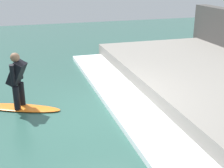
{
  "coord_description": "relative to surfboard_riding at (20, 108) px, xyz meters",
  "views": [
    {
      "loc": [
        -1.64,
        -6.65,
        3.21
      ],
      "look_at": [
        0.36,
        0.0,
        0.7
      ],
      "focal_mm": 50.0,
      "sensor_mm": 36.0,
      "label": 1
    }
  ],
  "objects": [
    {
      "name": "surfboard_riding",
      "position": [
        0.0,
        0.0,
        0.0
      ],
      "size": [
        2.05,
        1.28,
        0.06
      ],
      "color": "orange",
      "rests_on": "ground_plane"
    },
    {
      "name": "surfer_riding",
      "position": [
        0.0,
        0.0,
        0.79
      ],
      "size": [
        0.56,
        0.6,
        1.37
      ],
      "color": "black",
      "rests_on": "surfboard_riding"
    },
    {
      "name": "wave_foam_crest",
      "position": [
        2.61,
        -0.77,
        0.04
      ],
      "size": [
        1.11,
        9.9,
        0.14
      ],
      "primitive_type": "cube",
      "color": "white",
      "rests_on": "ground_plane"
    },
    {
      "name": "ground_plane",
      "position": [
        1.78,
        -0.77,
        -0.03
      ],
      "size": [
        28.0,
        28.0,
        0.0
      ],
      "primitive_type": "plane",
      "color": "#2D564C"
    }
  ]
}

